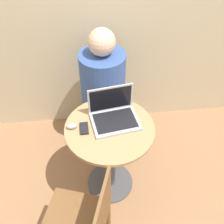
% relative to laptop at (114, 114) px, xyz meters
% --- Properties ---
extents(ground_plane, '(12.00, 12.00, 0.00)m').
position_rel_laptop_xyz_m(ground_plane, '(-0.04, -0.08, -0.79)').
color(ground_plane, '#9E704C').
extents(back_wall, '(7.00, 0.05, 2.60)m').
position_rel_laptop_xyz_m(back_wall, '(-0.04, 0.81, 0.51)').
color(back_wall, beige).
rests_on(back_wall, ground_plane).
extents(round_table, '(0.65, 0.65, 0.75)m').
position_rel_laptop_xyz_m(round_table, '(-0.04, -0.08, -0.28)').
color(round_table, '#4C4C51').
rests_on(round_table, ground_plane).
extents(laptop, '(0.37, 0.31, 0.23)m').
position_rel_laptop_xyz_m(laptop, '(0.00, 0.00, 0.00)').
color(laptop, '#B7B7BC').
rests_on(laptop, round_table).
extents(cell_phone, '(0.06, 0.11, 0.02)m').
position_rel_laptop_xyz_m(cell_phone, '(-0.22, -0.08, -0.04)').
color(cell_phone, black).
rests_on(cell_phone, round_table).
extents(computer_mouse, '(0.08, 0.04, 0.04)m').
position_rel_laptop_xyz_m(computer_mouse, '(-0.30, -0.06, -0.03)').
color(computer_mouse, '#B2B2B7').
rests_on(computer_mouse, round_table).
extents(chair_empty, '(0.50, 0.50, 0.87)m').
position_rel_laptop_xyz_m(chair_empty, '(-0.25, -0.62, -0.33)').
color(chair_empty, brown).
rests_on(chair_empty, ground_plane).
extents(person_seated, '(0.39, 0.61, 1.22)m').
position_rel_laptop_xyz_m(person_seated, '(-0.04, 0.54, -0.29)').
color(person_seated, brown).
rests_on(person_seated, ground_plane).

